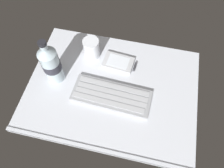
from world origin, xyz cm
name	(u,v)px	position (x,y,z in cm)	size (l,w,h in cm)	color
ground_plane	(112,90)	(0.00, -0.23, -0.99)	(64.00, 48.00, 2.80)	silver
keyboard	(111,96)	(0.62, -3.60, 0.81)	(29.48, 12.35, 1.70)	#93969B
handheld_device	(120,63)	(0.66, 11.49, 0.73)	(13.27, 8.66, 1.50)	#B7BABF
juice_cup	(92,49)	(-11.41, 13.43, 3.91)	(6.40, 6.40, 8.50)	silver
water_bottle	(51,64)	(-22.20, 0.12, 9.01)	(6.73, 6.73, 20.80)	silver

